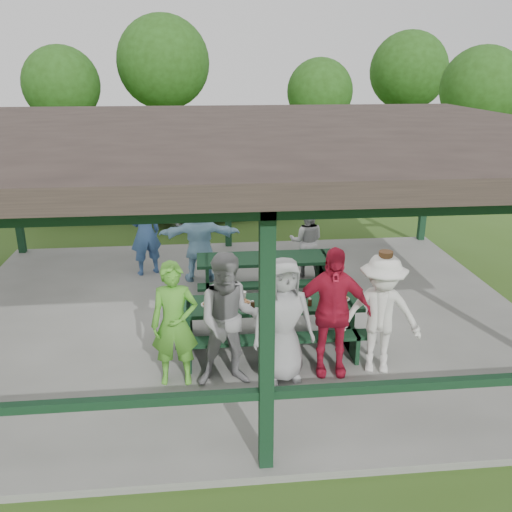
{
  "coord_description": "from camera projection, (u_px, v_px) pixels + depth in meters",
  "views": [
    {
      "loc": [
        -0.6,
        -8.61,
        4.26
      ],
      "look_at": [
        0.25,
        -0.3,
        1.28
      ],
      "focal_mm": 38.0,
      "sensor_mm": 36.0,
      "label": 1
    }
  ],
  "objects": [
    {
      "name": "contestant_green",
      "position": [
        175.0,
        324.0,
        7.22
      ],
      "size": [
        0.65,
        0.44,
        1.75
      ],
      "primitive_type": "imported",
      "rotation": [
        0.0,
        0.0,
        -0.03
      ],
      "color": "#4D9D2B",
      "rests_on": "concrete_slab"
    },
    {
      "name": "spectator_blue",
      "position": [
        145.0,
        232.0,
        11.05
      ],
      "size": [
        0.77,
        0.65,
        1.79
      ],
      "primitive_type": "imported",
      "rotation": [
        0.0,
        0.0,
        3.55
      ],
      "color": "#385B93",
      "rests_on": "concrete_slab"
    },
    {
      "name": "tree_right",
      "position": [
        482.0,
        89.0,
        20.71
      ],
      "size": [
        3.15,
        3.15,
        4.93
      ],
      "color": "#331F14",
      "rests_on": "ground"
    },
    {
      "name": "farm_trailer",
      "position": [
        75.0,
        195.0,
        15.76
      ],
      "size": [
        3.72,
        2.29,
        1.3
      ],
      "rotation": [
        0.0,
        0.0,
        -0.31
      ],
      "color": "navy",
      "rests_on": "ground"
    },
    {
      "name": "pickup_truck",
      "position": [
        230.0,
        188.0,
        16.13
      ],
      "size": [
        5.92,
        4.31,
        1.5
      ],
      "primitive_type": "imported",
      "rotation": [
        0.0,
        0.0,
        1.95
      ],
      "color": "silver",
      "rests_on": "ground"
    },
    {
      "name": "ground",
      "position": [
        240.0,
        319.0,
        9.56
      ],
      "size": [
        90.0,
        90.0,
        0.0
      ],
      "primitive_type": "plane",
      "color": "#36561A",
      "rests_on": "ground"
    },
    {
      "name": "picnic_table_near",
      "position": [
        269.0,
        318.0,
        8.27
      ],
      "size": [
        2.79,
        1.39,
        0.75
      ],
      "color": "black",
      "rests_on": "concrete_slab"
    },
    {
      "name": "contestant_red",
      "position": [
        331.0,
        312.0,
        7.45
      ],
      "size": [
        1.14,
        0.58,
        1.87
      ],
      "primitive_type": "imported",
      "rotation": [
        0.0,
        0.0,
        -0.11
      ],
      "color": "#AE1630",
      "rests_on": "concrete_slab"
    },
    {
      "name": "picnic_table_far",
      "position": [
        267.0,
        271.0,
        10.16
      ],
      "size": [
        2.59,
        1.39,
        0.75
      ],
      "color": "black",
      "rests_on": "concrete_slab"
    },
    {
      "name": "spectator_lblue",
      "position": [
        199.0,
        238.0,
        10.76
      ],
      "size": [
        1.64,
        0.54,
        1.76
      ],
      "primitive_type": "imported",
      "rotation": [
        0.0,
        0.0,
        3.13
      ],
      "color": "#92C3E2",
      "rests_on": "concrete_slab"
    },
    {
      "name": "tree_far_right",
      "position": [
        409.0,
        71.0,
        25.8
      ],
      "size": [
        3.68,
        3.68,
        5.74
      ],
      "color": "#331F14",
      "rests_on": "ground"
    },
    {
      "name": "contestant_grey_left",
      "position": [
        230.0,
        321.0,
        7.17
      ],
      "size": [
        0.92,
        0.73,
        1.88
      ],
      "primitive_type": "imported",
      "rotation": [
        0.0,
        0.0,
        0.01
      ],
      "color": "gray",
      "rests_on": "concrete_slab"
    },
    {
      "name": "pavilion_structure",
      "position": [
        238.0,
        137.0,
        8.49
      ],
      "size": [
        10.6,
        8.6,
        3.24
      ],
      "color": "black",
      "rests_on": "concrete_slab"
    },
    {
      "name": "contestant_grey_mid",
      "position": [
        282.0,
        320.0,
        7.31
      ],
      "size": [
        0.94,
        0.69,
        1.77
      ],
      "primitive_type": "imported",
      "rotation": [
        0.0,
        0.0,
        0.16
      ],
      "color": "gray",
      "rests_on": "concrete_slab"
    },
    {
      "name": "tree_mid",
      "position": [
        320.0,
        92.0,
        23.79
      ],
      "size": [
        2.89,
        2.89,
        4.51
      ],
      "color": "#331F14",
      "rests_on": "ground"
    },
    {
      "name": "tree_left",
      "position": [
        163.0,
        63.0,
        23.62
      ],
      "size": [
        4.03,
        4.03,
        6.3
      ],
      "color": "#331F14",
      "rests_on": "ground"
    },
    {
      "name": "table_setting",
      "position": [
        278.0,
        298.0,
        8.23
      ],
      "size": [
        2.27,
        0.45,
        0.1
      ],
      "color": "white",
      "rests_on": "picnic_table_near"
    },
    {
      "name": "spectator_grey",
      "position": [
        307.0,
        241.0,
        11.04
      ],
      "size": [
        0.81,
        0.69,
        1.46
      ],
      "primitive_type": "imported",
      "rotation": [
        0.0,
        0.0,
        2.93
      ],
      "color": "#9C9B9E",
      "rests_on": "concrete_slab"
    },
    {
      "name": "concrete_slab",
      "position": [
        240.0,
        316.0,
        9.54
      ],
      "size": [
        10.0,
        8.0,
        0.1
      ],
      "primitive_type": "cube",
      "color": "slate",
      "rests_on": "ground"
    },
    {
      "name": "contestant_white_fedora",
      "position": [
        381.0,
        314.0,
        7.5
      ],
      "size": [
        1.25,
        0.92,
        1.8
      ],
      "rotation": [
        0.0,
        0.0,
        -0.26
      ],
      "color": "silver",
      "rests_on": "concrete_slab"
    },
    {
      "name": "tree_far_left",
      "position": [
        62.0,
        85.0,
        22.71
      ],
      "size": [
        3.2,
        3.2,
        5.0
      ],
      "color": "#331F14",
      "rests_on": "ground"
    }
  ]
}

